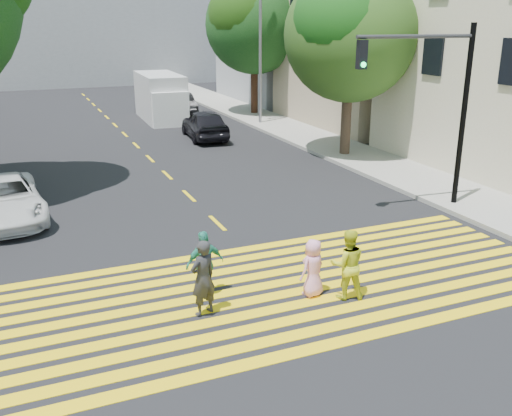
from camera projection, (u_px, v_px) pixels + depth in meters
ground at (312, 313)px, 11.89m from camera, size 120.00×120.00×0.00m
sidewalk_right at (320, 142)px, 28.11m from camera, size 3.00×60.00×0.15m
crosswalk at (285, 288)px, 13.00m from camera, size 13.40×5.30×0.01m
lane_line at (120, 129)px, 31.56m from camera, size 0.12×34.40×0.01m
building_right_tan at (390, 34)px, 32.44m from camera, size 10.00×10.00×10.00m
building_right_grey at (301, 31)px, 42.06m from camera, size 10.00×10.00×10.00m
backdrop_block at (65, 17)px, 51.97m from camera, size 30.00×8.00×12.00m
tree_right_near at (351, 27)px, 23.76m from camera, size 7.30×7.30×8.12m
tree_right_far at (255, 19)px, 34.63m from camera, size 7.67×7.60×8.64m
pedestrian_man at (203, 278)px, 11.62m from camera, size 0.70×0.58×1.64m
pedestrian_woman at (347, 264)px, 12.33m from camera, size 0.92×0.81×1.59m
pedestrian_child at (313, 268)px, 12.48m from camera, size 0.75×0.61×1.32m
pedestrian_extra at (205, 263)px, 12.48m from camera, size 0.91×0.45×1.50m
white_sedan at (4, 200)px, 17.21m from camera, size 2.51×4.82×1.30m
dark_car_near at (205, 124)px, 28.94m from camera, size 2.15×4.55×1.50m
silver_car at (158, 102)px, 37.66m from camera, size 2.10×4.33×1.21m
dark_car_parked at (182, 104)px, 36.84m from camera, size 1.59×3.87×1.25m
white_van at (161, 99)px, 34.09m from camera, size 2.39×5.85×2.72m
traffic_signal at (436, 93)px, 17.18m from camera, size 3.91×0.57×5.74m
street_lamp at (257, 28)px, 31.20m from camera, size 2.11×0.58×9.34m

